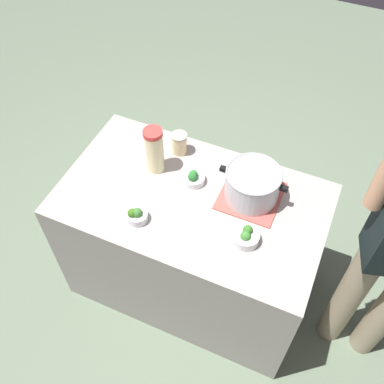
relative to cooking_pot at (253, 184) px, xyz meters
name	(u,v)px	position (x,y,z in m)	size (l,w,h in m)	color
ground_plane	(192,279)	(-0.27, -0.13, -0.97)	(8.00, 8.00, 0.00)	#60705A
counter_slab	(192,244)	(-0.27, -0.13, -0.53)	(1.37, 0.79, 0.87)	gray
dish_cloth	(251,196)	(0.00, 0.00, -0.09)	(0.30, 0.31, 0.01)	#B04C43
cooking_pot	(253,184)	(0.00, 0.00, 0.00)	(0.35, 0.28, 0.17)	#B7B7BC
lemonade_pitcher	(154,150)	(-0.53, -0.02, 0.04)	(0.10, 0.10, 0.27)	#F8EAAD
mason_jar	(179,143)	(-0.46, 0.14, -0.03)	(0.09, 0.09, 0.13)	beige
broccoli_bowl_front	(246,236)	(0.06, -0.26, -0.06)	(0.13, 0.13, 0.09)	silver
broccoli_bowl_center	(194,178)	(-0.31, -0.03, -0.07)	(0.12, 0.12, 0.08)	silver
broccoli_bowl_back	(136,215)	(-0.46, -0.36, -0.06)	(0.10, 0.10, 0.08)	silver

